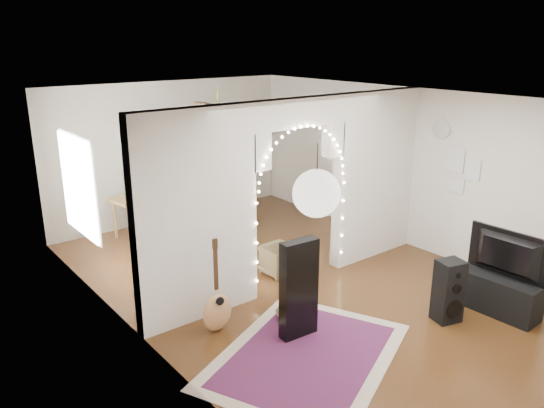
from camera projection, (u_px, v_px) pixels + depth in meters
floor at (296, 280)px, 7.93m from camera, size 7.50×7.50×0.00m
ceiling at (299, 97)px, 7.12m from camera, size 5.00×7.50×0.02m
wall_back at (171, 151)px, 10.32m from camera, size 5.00×0.02×2.70m
wall_left at (132, 232)px, 6.04m from camera, size 0.02×7.50×2.70m
wall_right at (408, 168)px, 9.01m from camera, size 0.02×7.50×2.70m
divider_wall at (297, 189)px, 7.50m from camera, size 5.00×0.20×2.70m
fairy_lights at (303, 182)px, 7.37m from camera, size 1.64×0.04×1.60m
window at (78, 186)px, 7.36m from camera, size 0.04×1.20×1.40m
wall_clock at (442, 129)px, 8.33m from camera, size 0.03×0.31×0.31m
picture_frames at (460, 171)px, 8.21m from camera, size 0.02×0.50×0.70m
paper_lantern at (317, 193)px, 4.34m from camera, size 0.40×0.40×0.40m
ceiling_fan at (218, 106)px, 8.70m from camera, size 1.10×1.10×0.30m
area_rug at (307, 355)px, 6.04m from camera, size 2.89×2.59×0.02m
guitar_case at (299, 289)px, 6.28m from camera, size 0.48×0.19×1.24m
acoustic_guitar at (217, 298)px, 6.44m from camera, size 0.43×0.21×1.03m
tabby_cat at (286, 313)px, 6.76m from camera, size 0.25×0.45×0.29m
floor_speaker at (449, 291)px, 6.69m from camera, size 0.38×0.35×0.82m
media_console at (499, 295)px, 6.93m from camera, size 0.43×1.01×0.50m
tv at (505, 256)px, 6.76m from camera, size 0.17×1.08×0.62m
bookcase at (182, 207)px, 8.78m from camera, size 1.59×0.77×1.58m
dining_table at (149, 200)px, 9.55m from camera, size 1.33×1.00×0.76m
flower_vase at (148, 191)px, 9.49m from camera, size 0.21×0.21×0.19m
dining_chair_left at (278, 260)px, 8.09m from camera, size 0.50×0.51×0.45m
dining_chair_right at (231, 215)px, 10.00m from camera, size 0.58×0.59×0.53m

